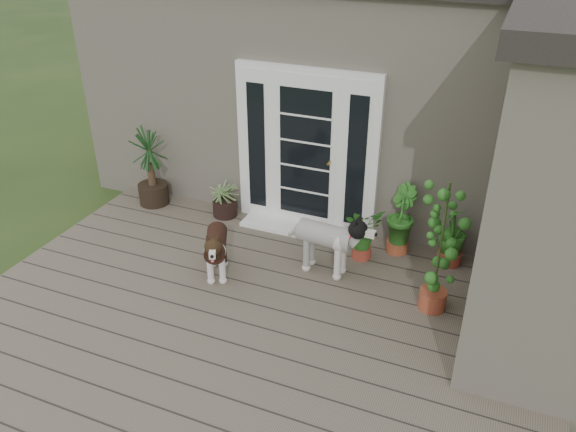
% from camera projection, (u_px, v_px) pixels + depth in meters
% --- Properties ---
extents(deck, '(6.20, 4.60, 0.12)m').
position_uv_depth(deck, '(248.00, 328.00, 6.02)').
color(deck, '#6B5B4C').
rests_on(deck, ground).
extents(house_main, '(7.40, 4.00, 3.10)m').
position_uv_depth(house_main, '(366.00, 83.00, 8.73)').
color(house_main, '#665E54').
rests_on(house_main, ground).
extents(door_unit, '(1.90, 0.14, 2.15)m').
position_uv_depth(door_unit, '(306.00, 151.00, 7.31)').
color(door_unit, white).
rests_on(door_unit, deck).
extents(door_step, '(1.60, 0.40, 0.05)m').
position_uv_depth(door_step, '(300.00, 229.00, 7.66)').
color(door_step, white).
rests_on(door_step, deck).
extents(brindle_dog, '(0.63, 0.84, 0.64)m').
position_uv_depth(brindle_dog, '(217.00, 251.00, 6.63)').
color(brindle_dog, '#341B13').
rests_on(brindle_dog, deck).
extents(white_dog, '(0.90, 0.44, 0.73)m').
position_uv_depth(white_dog, '(325.00, 245.00, 6.67)').
color(white_dog, beige).
rests_on(white_dog, deck).
extents(spider_plant, '(0.67, 0.67, 0.60)m').
position_uv_depth(spider_plant, '(224.00, 196.00, 7.91)').
color(spider_plant, '#8AAD6B').
rests_on(spider_plant, deck).
extents(yucca, '(1.07, 1.07, 1.18)m').
position_uv_depth(yucca, '(150.00, 166.00, 8.09)').
color(yucca, '#113316').
rests_on(yucca, deck).
extents(herb_a, '(0.66, 0.66, 0.60)m').
position_uv_depth(herb_a, '(362.00, 236.00, 6.97)').
color(herb_a, '#184D16').
rests_on(herb_a, deck).
extents(herb_b, '(0.59, 0.59, 0.68)m').
position_uv_depth(herb_b, '(399.00, 228.00, 7.07)').
color(herb_b, '#195117').
rests_on(herb_b, deck).
extents(herb_c, '(0.54, 0.54, 0.62)m').
position_uv_depth(herb_c, '(452.00, 240.00, 6.86)').
color(herb_c, '#1B611E').
rests_on(herb_c, deck).
extents(sapling, '(0.54, 0.54, 1.57)m').
position_uv_depth(sapling, '(440.00, 247.00, 5.86)').
color(sapling, '#1B5418').
rests_on(sapling, deck).
extents(clog_left, '(0.19, 0.30, 0.08)m').
position_uv_depth(clog_left, '(317.00, 231.00, 7.58)').
color(clog_left, '#14331C').
rests_on(clog_left, deck).
extents(clog_right, '(0.25, 0.32, 0.09)m').
position_uv_depth(clog_right, '(330.00, 238.00, 7.42)').
color(clog_right, '#143417').
rests_on(clog_right, deck).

